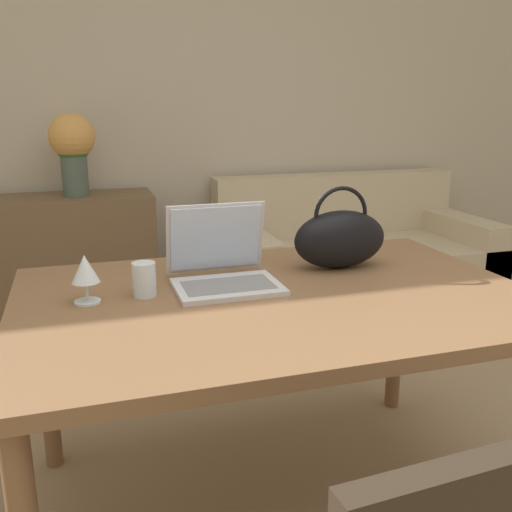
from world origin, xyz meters
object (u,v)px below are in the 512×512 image
Objects in this scene: laptop at (222,263)px; couch at (352,263)px; wine_glass at (85,271)px; drinking_glass at (144,279)px; handbag at (340,238)px; flower_vase at (73,146)px.

couch is at bearing 50.79° from laptop.
couch is 11.94× the size of wine_glass.
handbag is at bearing 8.56° from drinking_glass.
laptop is at bearing -129.21° from couch.
drinking_glass is 0.31× the size of handbag.
couch is at bearing 61.03° from handbag.
wine_glass is (-0.41, -0.06, 0.03)m from laptop.
laptop reaches higher than couch.
flower_vase is (-0.84, 1.64, 0.21)m from handbag.
couch is at bearing 43.80° from wine_glass.
drinking_glass is at bearing -84.41° from flower_vase.
flower_vase is (-0.01, 1.75, 0.22)m from wine_glass.
drinking_glass is at bearing -133.41° from couch.
flower_vase is at bearing 90.29° from wine_glass.
flower_vase is (-0.17, 1.74, 0.27)m from drinking_glass.
couch is at bearing 46.59° from drinking_glass.
flower_vase is (-1.65, 0.18, 0.77)m from couch.
couch is 16.47× the size of drinking_glass.
flower_vase reaches higher than drinking_glass.
handbag is at bearing -62.88° from flower_vase.
couch is at bearing -6.09° from flower_vase.
laptop is (-1.24, -1.52, 0.51)m from couch.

